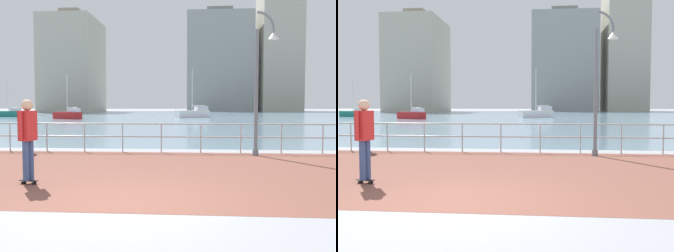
# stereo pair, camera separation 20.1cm
# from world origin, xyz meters

# --- Properties ---
(ground) EXTENTS (220.00, 220.00, 0.00)m
(ground) POSITION_xyz_m (0.00, 40.00, 0.00)
(ground) COLOR gray
(brick_paving) EXTENTS (28.00, 7.48, 0.01)m
(brick_paving) POSITION_xyz_m (0.00, 3.06, 0.00)
(brick_paving) COLOR brown
(brick_paving) RESTS_ON ground
(harbor_water) EXTENTS (180.00, 88.00, 0.00)m
(harbor_water) POSITION_xyz_m (0.00, 51.80, 0.00)
(harbor_water) COLOR #6B899E
(harbor_water) RESTS_ON ground
(waterfront_railing) EXTENTS (25.25, 0.06, 1.04)m
(waterfront_railing) POSITION_xyz_m (-0.00, 6.80, 0.72)
(waterfront_railing) COLOR #B2BCC1
(waterfront_railing) RESTS_ON ground
(lamppost) EXTENTS (0.82, 0.36, 4.77)m
(lamppost) POSITION_xyz_m (3.39, 6.22, 2.64)
(lamppost) COLOR slate
(lamppost) RESTS_ON ground
(skateboarder) EXTENTS (0.41, 0.56, 1.81)m
(skateboarder) POSITION_xyz_m (-2.33, 1.29, 1.09)
(skateboarder) COLOR black
(skateboarder) RESTS_ON ground
(bystander) EXTENTS (0.30, 0.56, 1.53)m
(bystander) POSITION_xyz_m (-4.81, 6.45, 0.89)
(bystander) COLOR navy
(bystander) RESTS_ON ground
(sailboat_teal) EXTENTS (4.63, 3.48, 6.36)m
(sailboat_teal) POSITION_xyz_m (0.87, 42.60, 0.61)
(sailboat_teal) COLOR white
(sailboat_teal) RESTS_ON ground
(sailboat_white) EXTENTS (3.95, 2.90, 5.41)m
(sailboat_white) POSITION_xyz_m (-14.13, 37.18, 0.52)
(sailboat_white) COLOR #B21E1E
(sailboat_white) RESTS_ON ground
(sailboat_red) EXTENTS (3.86, 1.56, 5.28)m
(sailboat_red) POSITION_xyz_m (-25.15, 44.21, 0.50)
(sailboat_red) COLOR #197266
(sailboat_red) RESTS_ON ground
(tower_beige) EXTENTS (10.51, 13.64, 43.97)m
(tower_beige) POSITION_xyz_m (23.82, 98.05, 21.15)
(tower_beige) COLOR #B2AD99
(tower_beige) RESTS_ON ground
(tower_brick) EXTENTS (11.95, 16.81, 24.11)m
(tower_brick) POSITION_xyz_m (-28.38, 81.70, 11.22)
(tower_brick) COLOR #B2AD99
(tower_brick) RESTS_ON ground
(tower_slate) EXTENTS (17.78, 15.87, 28.77)m
(tower_slate) POSITION_xyz_m (7.70, 100.59, 13.56)
(tower_slate) COLOR #939993
(tower_slate) RESTS_ON ground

